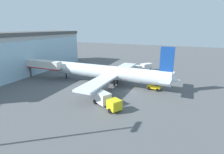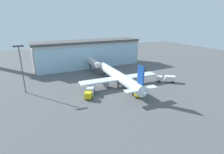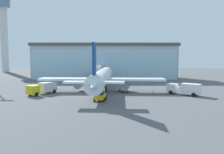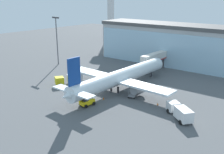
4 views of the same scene
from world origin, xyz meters
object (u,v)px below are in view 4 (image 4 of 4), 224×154
catering_truck (70,79)px  safety_cone_wingtip (158,104)px  fuel_truck (180,112)px  baggage_cart (133,95)px  pushback_tug (87,101)px  airplane (120,77)px  safety_cone_nose (103,98)px  apron_light_mast (57,36)px  jet_bridge (156,57)px

catering_truck → safety_cone_wingtip: bearing=125.8°
fuel_truck → baggage_cart: 14.20m
catering_truck → pushback_tug: (13.97, -7.17, -0.49)m
airplane → catering_truck: airplane is taller
fuel_truck → safety_cone_nose: fuel_truck is taller
airplane → safety_cone_nose: bearing=-171.6°
catering_truck → baggage_cart: catering_truck is taller
fuel_truck → apron_light_mast: bearing=22.7°
pushback_tug → safety_cone_wingtip: pushback_tug is taller
baggage_cart → safety_cone_nose: (-4.36, -5.62, -0.23)m
airplane → catering_truck: (-13.19, -5.39, -1.94)m
fuel_truck → airplane: bearing=20.2°
safety_cone_nose → fuel_truck: bearing=7.6°
fuel_truck → safety_cone_nose: bearing=42.4°
airplane → catering_truck: size_ratio=5.09×
airplane → safety_cone_nose: airplane is taller
apron_light_mast → fuel_truck: apron_light_mast is taller
catering_truck → safety_cone_wingtip: catering_truck is taller
apron_light_mast → catering_truck: 24.34m
fuel_truck → pushback_tug: fuel_truck is taller
apron_light_mast → airplane: apron_light_mast is taller
catering_truck → apron_light_mast: bearing=-92.0°
airplane → safety_cone_wingtip: bearing=-99.3°
fuel_truck → pushback_tug: bearing=57.0°
apron_light_mast → safety_cone_wingtip: size_ratio=29.79×
fuel_truck → jet_bridge: bearing=-15.5°
fuel_truck → baggage_cart: (-13.81, 3.18, -0.97)m
apron_light_mast → baggage_cart: bearing=-11.7°
airplane → fuel_truck: size_ratio=5.24×
fuel_truck → catering_truck: bearing=35.5°
fuel_truck → baggage_cart: fuel_truck is taller
airplane → baggage_cart: airplane is taller
pushback_tug → airplane: bearing=9.1°
airplane → catering_truck: 14.38m
jet_bridge → airplane: (2.98, -21.78, -0.94)m
baggage_cart → safety_cone_wingtip: bearing=70.8°
apron_light_mast → catering_truck: bearing=-30.4°
jet_bridge → safety_cone_wingtip: jet_bridge is taller
jet_bridge → apron_light_mast: bearing=117.3°
fuel_truck → safety_cone_wingtip: bearing=11.2°
pushback_tug → safety_cone_wingtip: 15.77m
safety_cone_wingtip → fuel_truck: bearing=-23.5°
jet_bridge → safety_cone_nose: 29.77m
apron_light_mast → pushback_tug: bearing=-29.1°
pushback_tug → safety_cone_nose: size_ratio=6.11×
safety_cone_nose → safety_cone_wingtip: size_ratio=1.00×
jet_bridge → fuel_truck: (22.24, -26.77, -2.88)m
baggage_cart → pushback_tug: bearing=-40.7°
apron_light_mast → safety_cone_nose: 37.85m
jet_bridge → airplane: 22.00m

